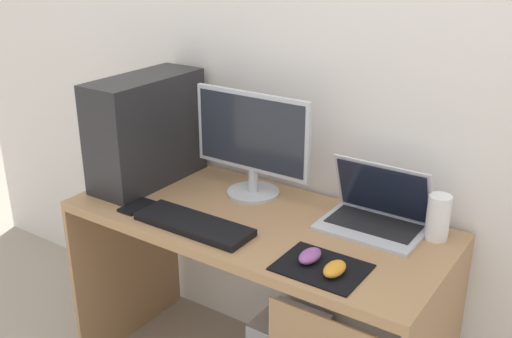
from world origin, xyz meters
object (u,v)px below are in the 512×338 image
pc_tower (147,130)px  keyboard (194,224)px  mouse_right (335,269)px  laptop (375,214)px  speaker (438,217)px  mouse_left (310,256)px  monitor (252,142)px  cell_phone (137,206)px

pc_tower → keyboard: (0.41, -0.22, -0.20)m
keyboard → mouse_right: mouse_right is taller
laptop → speaker: size_ratio=2.24×
keyboard → mouse_left: 0.43m
laptop → mouse_left: size_ratio=3.51×
monitor → laptop: (0.49, 0.02, -0.16)m
monitor → speaker: bearing=4.0°
keyboard → mouse_left: bearing=2.6°
mouse_right → pc_tower: bearing=166.5°
speaker → cell_phone: speaker is taller
keyboard → cell_phone: keyboard is taller
mouse_right → cell_phone: 0.80m
speaker → laptop: bearing=-170.8°
monitor → mouse_right: 0.65m
keyboard → speaker: bearing=28.7°
pc_tower → laptop: pc_tower is taller
mouse_right → speaker: bearing=66.5°
mouse_left → cell_phone: (-0.70, -0.02, -0.02)m
mouse_left → keyboard: bearing=-177.4°
mouse_right → cell_phone: mouse_right is taller
monitor → laptop: 0.52m
mouse_right → mouse_left: bearing=165.3°
cell_phone → laptop: bearing=24.2°
mouse_left → cell_phone: bearing=-178.7°
monitor → laptop: monitor is taller
laptop → mouse_right: (0.03, -0.35, -0.02)m
monitor → cell_phone: size_ratio=3.69×
laptop → mouse_right: 0.36m
mouse_right → monitor: bearing=147.0°
speaker → keyboard: size_ratio=0.36×
laptop → cell_phone: (-0.77, -0.34, -0.04)m
laptop → mouse_right: size_ratio=3.51×
pc_tower → laptop: bearing=8.1°
mouse_left → pc_tower: bearing=166.6°
monitor → keyboard: bearing=-91.5°
laptop → mouse_right: bearing=-85.0°
pc_tower → speaker: (1.10, 0.16, -0.13)m
mouse_left → laptop: bearing=78.9°
laptop → cell_phone: bearing=-155.8°
pc_tower → speaker: 1.12m
pc_tower → keyboard: 0.50m
monitor → cell_phone: monitor is taller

